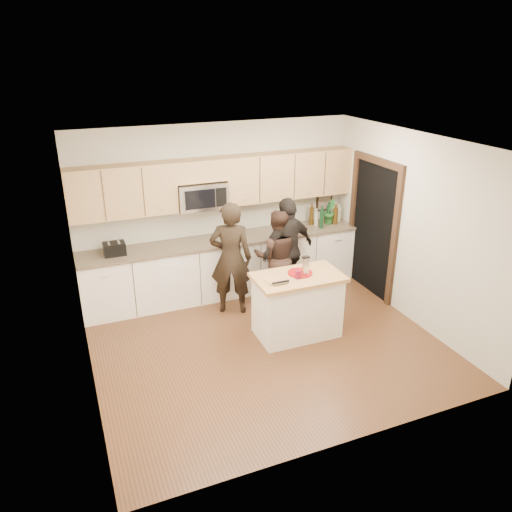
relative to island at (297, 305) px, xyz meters
name	(u,v)px	position (x,y,z in m)	size (l,w,h in m)	color
floor	(266,344)	(-0.50, -0.08, -0.45)	(4.50, 4.50, 0.00)	#56361D
room_shell	(267,223)	(-0.50, -0.08, 1.28)	(4.52, 4.02, 2.71)	#B9B39E
back_cabinetry	(225,266)	(-0.50, 1.61, 0.02)	(4.50, 0.66, 0.94)	white
upper_cabinetry	(222,180)	(-0.46, 1.76, 1.39)	(4.50, 0.33, 0.75)	tan
microwave	(201,195)	(-0.81, 1.72, 1.20)	(0.76, 0.41, 0.40)	silver
doorway	(373,223)	(1.73, 0.82, 0.70)	(0.06, 1.25, 2.20)	black
framed_picture	(324,200)	(1.45, 1.90, 0.83)	(0.30, 0.03, 0.38)	black
dish_towel	(168,260)	(-1.45, 1.42, 0.35)	(0.34, 0.60, 0.48)	white
island	(297,305)	(0.00, 0.00, 0.00)	(1.21, 0.71, 0.90)	white
red_plate	(300,273)	(0.05, 0.05, 0.45)	(0.34, 0.34, 0.02)	maroon
box_grater	(306,265)	(0.09, -0.02, 0.59)	(0.10, 0.06, 0.25)	silver
drink_glass	(298,274)	(-0.04, -0.07, 0.50)	(0.08, 0.08, 0.11)	maroon
cutting_board	(276,281)	(-0.35, -0.05, 0.46)	(0.28, 0.19, 0.02)	tan
tongs	(281,282)	(-0.33, -0.15, 0.47)	(0.24, 0.03, 0.02)	black
knife	(281,283)	(-0.34, -0.17, 0.47)	(0.20, 0.02, 0.01)	silver
toaster	(114,249)	(-2.18, 1.59, 0.58)	(0.31, 0.23, 0.19)	black
bottle_cluster	(326,215)	(1.34, 1.62, 0.66)	(0.58, 0.29, 0.38)	#3B280A
orchid	(329,212)	(1.41, 1.64, 0.70)	(0.23, 0.19, 0.42)	#28662A
woman_left	(231,258)	(-0.61, 0.99, 0.41)	(0.63, 0.41, 1.72)	black
woman_center	(277,256)	(0.17, 1.05, 0.29)	(0.73, 0.57, 1.49)	black
woman_right	(288,250)	(0.35, 1.04, 0.38)	(0.98, 0.41, 1.67)	black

